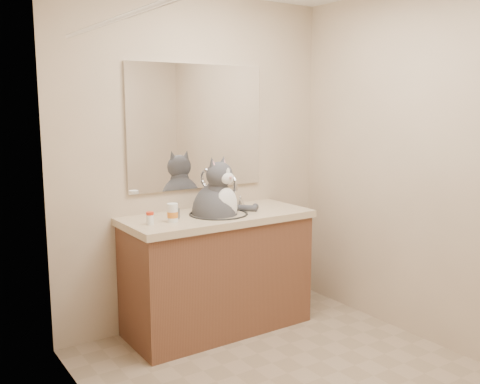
{
  "coord_description": "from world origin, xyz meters",
  "views": [
    {
      "loc": [
        -1.93,
        -2.19,
        1.61
      ],
      "look_at": [
        -0.02,
        0.65,
        1.05
      ],
      "focal_mm": 40.0,
      "sensor_mm": 36.0,
      "label": 1
    }
  ],
  "objects_px": {
    "cat": "(216,208)",
    "pill_bottle_redcap": "(150,218)",
    "pill_bottle_orange": "(173,213)",
    "grey_canister": "(177,213)"
  },
  "relations": [
    {
      "from": "pill_bottle_redcap",
      "to": "grey_canister",
      "type": "xyz_separation_m",
      "value": [
        0.23,
        0.08,
        -0.01
      ]
    },
    {
      "from": "pill_bottle_orange",
      "to": "grey_canister",
      "type": "distance_m",
      "value": 0.12
    },
    {
      "from": "cat",
      "to": "pill_bottle_orange",
      "type": "xyz_separation_m",
      "value": [
        -0.37,
        -0.05,
        0.02
      ]
    },
    {
      "from": "cat",
      "to": "pill_bottle_redcap",
      "type": "xyz_separation_m",
      "value": [
        -0.53,
        -0.05,
        0.0
      ]
    },
    {
      "from": "pill_bottle_orange",
      "to": "grey_canister",
      "type": "height_order",
      "value": "pill_bottle_orange"
    },
    {
      "from": "pill_bottle_redcap",
      "to": "pill_bottle_orange",
      "type": "distance_m",
      "value": 0.16
    },
    {
      "from": "pill_bottle_orange",
      "to": "cat",
      "type": "bearing_deg",
      "value": 8.46
    },
    {
      "from": "pill_bottle_redcap",
      "to": "grey_canister",
      "type": "relative_size",
      "value": 1.21
    },
    {
      "from": "cat",
      "to": "pill_bottle_redcap",
      "type": "distance_m",
      "value": 0.53
    },
    {
      "from": "pill_bottle_redcap",
      "to": "grey_canister",
      "type": "bearing_deg",
      "value": 18.91
    }
  ]
}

